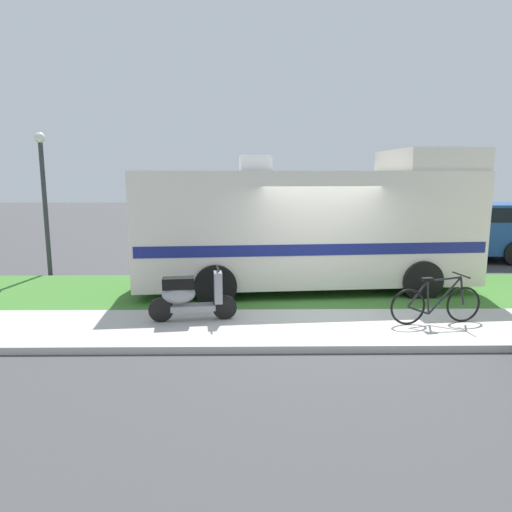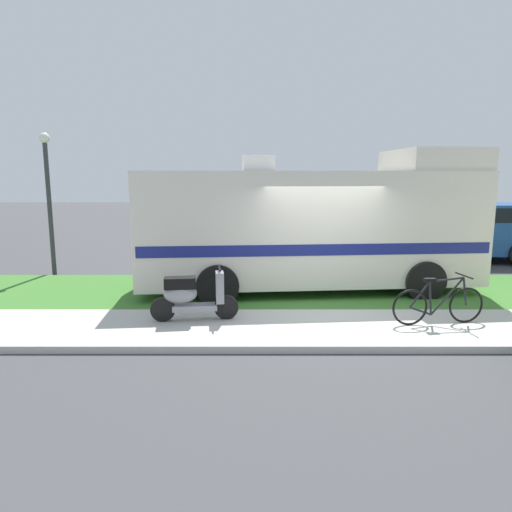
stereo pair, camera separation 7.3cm
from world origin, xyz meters
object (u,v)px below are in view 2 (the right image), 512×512
pickup_truck_far (414,220)px  bicycle (436,304)px  pickup_truck_near (469,230)px  scooter (189,296)px  street_lamp_post (46,189)px  motorhome_rv (310,225)px

pickup_truck_far → bicycle: bearing=-107.1°
pickup_truck_far → pickup_truck_near: bearing=-85.2°
scooter → street_lamp_post: street_lamp_post is taller
street_lamp_post → motorhome_rv: bearing=-14.7°
scooter → bicycle: scooter is taller
pickup_truck_near → street_lamp_post: 12.83m
motorhome_rv → scooter: (-2.49, -2.66, -0.99)m
scooter → street_lamp_post: bearing=134.8°
motorhome_rv → bicycle: (1.89, -2.89, -1.08)m
motorhome_rv → pickup_truck_far: 9.74m
pickup_truck_far → motorhome_rv: bearing=-123.0°
bicycle → motorhome_rv: bearing=123.2°
bicycle → pickup_truck_far: pickup_truck_far is taller
scooter → street_lamp_post: 6.55m
scooter → street_lamp_post: (-4.44, 4.47, 1.78)m
motorhome_rv → bicycle: size_ratio=4.64×
bicycle → pickup_truck_near: size_ratio=0.30×
bicycle → pickup_truck_far: bearing=72.9°
bicycle → street_lamp_post: size_ratio=0.44×
motorhome_rv → street_lamp_post: size_ratio=2.04×
motorhome_rv → pickup_truck_near: bearing=35.7°
pickup_truck_near → street_lamp_post: bearing=-169.9°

